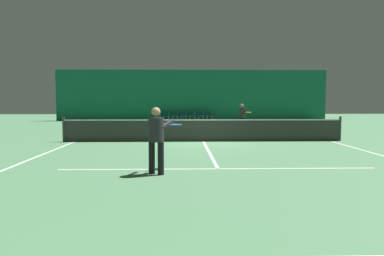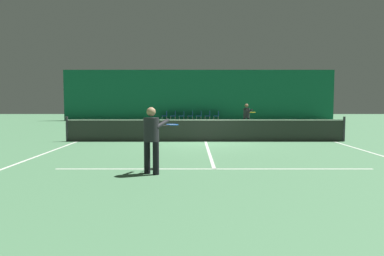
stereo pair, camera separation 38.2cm
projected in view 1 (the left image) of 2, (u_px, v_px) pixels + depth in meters
The scene contains 18 objects.
ground_plane at pixel (203, 141), 16.09m from camera, with size 60.00×60.00×0.00m, color #4C7F56.
backdrop_curtain at pixel (192, 95), 31.85m from camera, with size 23.00×0.12×4.31m.
court_line_baseline_far at pixel (194, 124), 27.95m from camera, with size 11.00×0.10×0.00m.
court_line_service_far at pixel (197, 129), 22.47m from camera, with size 8.25×0.10×0.00m.
court_line_service_near at pixel (218, 169), 9.72m from camera, with size 8.25×0.10×0.00m.
court_line_sideline_left at pixel (75, 142), 15.93m from camera, with size 0.10×23.80×0.00m.
court_line_sideline_right at pixel (329, 141), 16.26m from camera, with size 0.10×23.80×0.00m.
court_line_centre at pixel (203, 141), 16.09m from camera, with size 0.10×12.80×0.00m.
tennis_net at pixel (203, 130), 16.06m from camera, with size 12.00×0.10×1.07m.
player_near at pixel (157, 135), 8.98m from camera, with size 0.93×1.34×1.62m.
player_far at pixel (242, 115), 21.47m from camera, with size 0.61×1.34×1.55m.
courtside_chair_0 at pixel (159, 115), 31.35m from camera, with size 0.44×0.44×0.84m.
courtside_chair_1 at pixel (167, 115), 31.37m from camera, with size 0.44×0.44×0.84m.
courtside_chair_2 at pixel (176, 115), 31.39m from camera, with size 0.44×0.44×0.84m.
courtside_chair_3 at pixel (185, 115), 31.41m from camera, with size 0.44×0.44×0.84m.
courtside_chair_4 at pixel (193, 115), 31.43m from camera, with size 0.44×0.44×0.84m.
courtside_chair_5 at pixel (202, 115), 31.45m from camera, with size 0.44×0.44×0.84m.
courtside_chair_6 at pixel (210, 115), 31.47m from camera, with size 0.44×0.44×0.84m.
Camera 1 is at (-0.96, -15.98, 1.80)m, focal length 35.00 mm.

